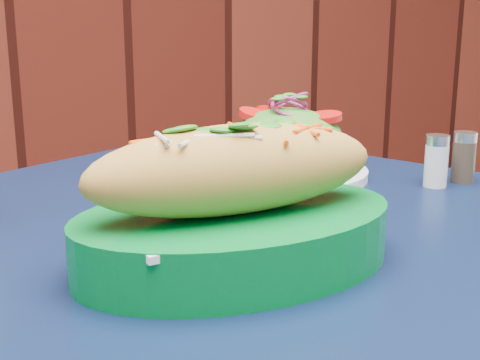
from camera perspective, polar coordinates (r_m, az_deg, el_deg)
name	(u,v)px	position (r m, az deg, el deg)	size (l,w,h in m)	color
cafe_table	(234,316)	(0.68, -0.55, -11.53)	(1.06, 1.06, 0.75)	black
banh_mi_basket	(236,208)	(0.56, -0.38, -2.37)	(0.29, 0.19, 0.13)	#006F27
salad_plate	(287,146)	(0.86, 4.06, 2.93)	(0.21, 0.21, 0.11)	white
salt_shaker	(436,161)	(0.85, 16.41, 1.57)	(0.03, 0.03, 0.06)	white
pepper_shaker	(464,157)	(0.88, 18.54, 1.85)	(0.03, 0.03, 0.06)	#3F3326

